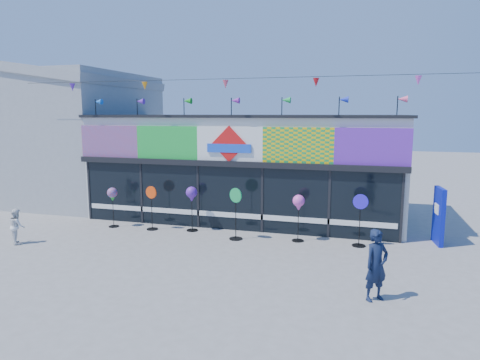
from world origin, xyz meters
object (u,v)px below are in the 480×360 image
at_px(blue_sign, 439,216).
at_px(spinner_4, 299,204).
at_px(spinner_1, 152,207).
at_px(child, 17,226).
at_px(spinner_2, 192,196).
at_px(spinner_5, 360,219).
at_px(spinner_0, 112,196).
at_px(adult_man, 376,265).
at_px(spinner_3, 236,212).

bearing_deg(blue_sign, spinner_4, -174.29).
bearing_deg(spinner_1, child, -141.55).
xyz_separation_m(spinner_2, spinner_5, (5.76, -0.21, -0.40)).
distance_m(spinner_0, adult_man, 9.96).
distance_m(spinner_3, spinner_4, 2.08).
height_order(spinner_4, child, spinner_4).
xyz_separation_m(spinner_4, spinner_5, (1.93, -0.01, -0.36)).
xyz_separation_m(spinner_0, spinner_2, (3.00, 0.30, 0.10)).
bearing_deg(spinner_4, child, -162.49).
distance_m(spinner_0, child, 3.28).
distance_m(spinner_0, spinner_1, 1.59).
bearing_deg(spinner_5, adult_man, -84.33).
distance_m(blue_sign, child, 13.54).
xyz_separation_m(spinner_3, spinner_4, (2.02, 0.37, 0.32)).
xyz_separation_m(spinner_2, spinner_4, (3.82, -0.21, -0.04)).
relative_size(spinner_0, spinner_2, 0.92).
bearing_deg(spinner_0, spinner_3, -3.21).
relative_size(spinner_3, adult_man, 1.07).
xyz_separation_m(spinner_1, spinner_2, (1.45, 0.25, 0.44)).
xyz_separation_m(spinner_5, child, (-10.61, -2.73, -0.31)).
relative_size(spinner_3, spinner_4, 1.12).
bearing_deg(spinner_0, blue_sign, 5.32).
bearing_deg(adult_man, spinner_2, 106.18).
height_order(spinner_2, spinner_4, spinner_2).
xyz_separation_m(blue_sign, child, (-13.03, -3.68, -0.35)).
bearing_deg(spinner_0, spinner_2, 5.78).
distance_m(spinner_3, child, 7.07).
relative_size(spinner_1, adult_man, 0.98).
height_order(spinner_4, adult_man, adult_man).
xyz_separation_m(spinner_1, spinner_4, (5.28, 0.04, 0.40)).
relative_size(blue_sign, spinner_1, 1.15).
relative_size(spinner_2, adult_man, 0.98).
height_order(blue_sign, spinner_1, blue_sign).
distance_m(spinner_1, spinner_5, 7.21).
relative_size(blue_sign, spinner_5, 1.10).
bearing_deg(spinner_2, child, -148.73).
relative_size(blue_sign, spinner_4, 1.18).
height_order(spinner_3, spinner_5, spinner_3).
height_order(spinner_0, spinner_5, spinner_5).
xyz_separation_m(adult_man, child, (-11.00, 1.27, -0.25)).
bearing_deg(spinner_2, spinner_1, -170.32).
relative_size(spinner_1, spinner_2, 0.99).
xyz_separation_m(spinner_3, spinner_5, (3.96, 0.36, -0.03)).
xyz_separation_m(spinner_0, child, (-1.85, -2.64, -0.61)).
bearing_deg(adult_man, spinner_4, 80.77).
xyz_separation_m(spinner_3, adult_man, (4.36, -3.64, -0.10)).
bearing_deg(spinner_2, blue_sign, 5.15).
relative_size(spinner_0, spinner_5, 0.88).
bearing_deg(spinner_3, spinner_4, 10.22).
bearing_deg(spinner_3, spinner_0, 176.79).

